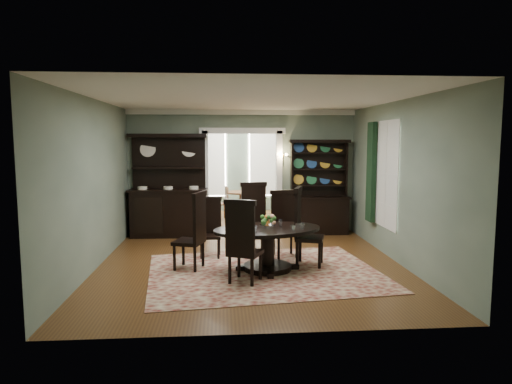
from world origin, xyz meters
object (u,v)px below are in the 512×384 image
Objects in this scene: dining_table at (267,241)px; sideboard at (169,201)px; welsh_dresser at (319,200)px; parlor_table at (241,201)px.

dining_table is 3.71m from sideboard.
dining_table is at bearing -114.85° from welsh_dresser.
welsh_dresser is 2.84m from parlor_table.
dining_table is at bearing -87.53° from parlor_table.
sideboard reaches higher than welsh_dresser.
dining_table is 0.88× the size of sideboard.
parlor_table is (1.81, 2.20, -0.33)m from sideboard.
sideboard is 3.62m from welsh_dresser.
parlor_table is at bearing 131.96° from welsh_dresser.
sideboard is 2.87m from parlor_table.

